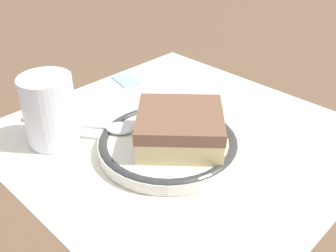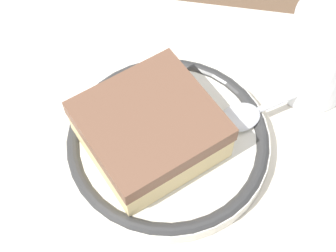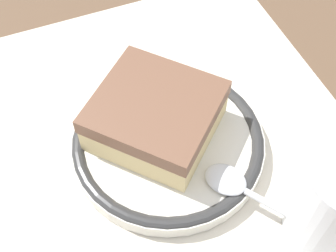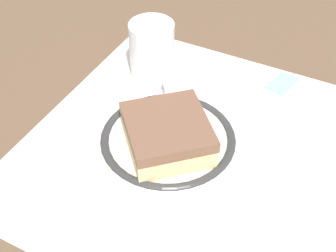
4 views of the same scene
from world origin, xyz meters
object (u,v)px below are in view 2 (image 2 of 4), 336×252
(cup, at_px, (320,58))
(plate, at_px, (168,142))
(cake_slice, at_px, (150,130))
(spoon, at_px, (264,108))

(cup, bearing_deg, plate, -53.97)
(plate, bearing_deg, cake_slice, -66.04)
(spoon, relative_size, cup, 1.52)
(plate, distance_m, cake_slice, 0.03)
(plate, distance_m, spoon, 0.09)
(cake_slice, distance_m, cup, 0.16)
(plate, xyz_separation_m, spoon, (-0.04, 0.08, 0.01))
(plate, distance_m, cup, 0.15)
(plate, xyz_separation_m, cake_slice, (0.01, -0.01, 0.03))
(cake_slice, distance_m, spoon, 0.10)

